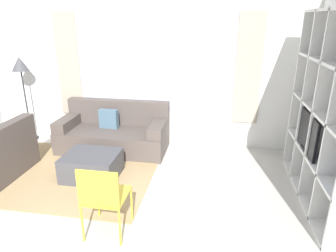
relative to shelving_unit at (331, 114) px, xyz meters
name	(u,v)px	position (x,y,z in m)	size (l,w,h in m)	color
wall_back	(155,72)	(-2.53, 1.59, 0.18)	(6.59, 0.11, 2.70)	white
area_rug	(59,172)	(-3.76, 0.07, -1.17)	(2.95, 2.07, 0.01)	tan
shelving_unit	(331,114)	(0.00, 0.00, 0.00)	(0.39, 2.12, 2.39)	#232328
couch_main	(114,133)	(-3.21, 1.10, -0.88)	(1.93, 0.90, 0.85)	#564C47
ottoman	(92,166)	(-3.19, 0.02, -0.99)	(0.79, 0.67, 0.38)	#47474C
floor_lamp	(21,70)	(-5.01, 1.27, 0.19)	(0.30, 0.30, 1.62)	black
folding_chair	(103,195)	(-2.51, -1.18, -0.66)	(0.44, 0.46, 0.86)	gold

